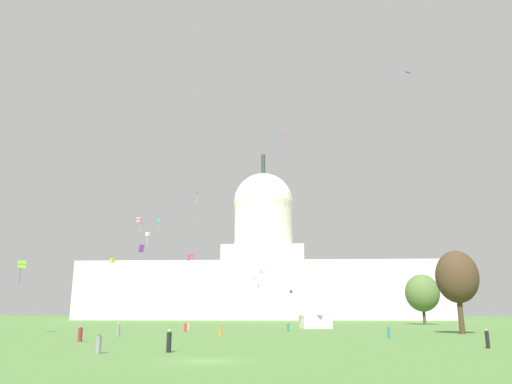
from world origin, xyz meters
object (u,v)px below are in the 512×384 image
Objects in this scene: person_grey_deep_crowd at (98,344)px; kite_pink_mid at (139,220)px; person_orange_front_left at (221,331)px; kite_green_low at (261,272)px; person_teal_mid_left at (288,327)px; kite_gold_low at (112,261)px; kite_turquoise_low at (152,289)px; person_teal_edge_east at (389,333)px; kite_cyan_mid at (158,221)px; person_grey_front_right at (118,330)px; event_tent at (315,315)px; kite_lime_low at (22,265)px; kite_magenta_high at (285,137)px; person_maroon_lawn_far_left at (80,334)px; tree_east_far at (457,277)px; person_black_front_center at (487,339)px; person_tan_edge_west at (189,326)px; kite_white_mid at (148,234)px; kite_blue_high at (406,75)px; kite_magenta_low at (191,257)px; kite_orange_mid at (254,268)px; kite_green_mid at (319,250)px; tree_east_mid at (422,293)px; kite_red_high at (196,195)px; person_red_back_right at (185,327)px; kite_violet_low at (141,248)px; kite_yellow_low at (253,281)px; kite_black_low at (291,292)px; capitol_building at (264,273)px; person_black_mid_right at (169,342)px.

person_grey_deep_crowd is 0.57× the size of kite_pink_mid.
kite_green_low is at bearing 98.16° from person_orange_front_left.
kite_green_low is at bearing 54.17° from person_teal_mid_left.
kite_turquoise_low is at bearing -136.85° from kite_gold_low.
person_teal_edge_east is 0.42× the size of kite_cyan_mid.
event_tent is at bearing 63.65° from person_grey_front_right.
kite_lime_low reaches higher than person_orange_front_left.
kite_magenta_high reaches higher than person_teal_mid_left.
person_maroon_lawn_far_left reaches higher than person_orange_front_left.
person_black_front_center is at bearing -105.28° from tree_east_far.
person_tan_edge_west is at bearing -64.73° from kite_green_low.
kite_white_mid is (-60.71, 46.88, 14.34)m from tree_east_far.
tree_east_far is at bearing 74.15° from kite_white_mid.
kite_blue_high is at bearing 177.19° from person_teal_edge_east.
kite_gold_low is at bearing -124.31° from kite_magenta_low.
kite_lime_low is 75.36m from kite_turquoise_low.
kite_pink_mid is at bearing -103.11° from person_teal_edge_east.
person_teal_mid_left is at bearing -94.25° from kite_pink_mid.
tree_east_far is 36.19m from person_orange_front_left.
kite_orange_mid reaches higher than person_black_front_center.
kite_green_mid is (26.06, 119.51, 22.04)m from person_grey_deep_crowd.
person_tan_edge_west is 0.42× the size of kite_lime_low.
kite_red_high reaches higher than tree_east_mid.
kite_violet_low is (-4.37, -11.64, 11.21)m from person_red_back_right.
person_maroon_lawn_far_left is 0.42× the size of kite_yellow_low.
person_black_front_center is (-7.92, -28.99, -7.41)m from tree_east_far.
kite_pink_mid reaches higher than kite_black_low.
person_teal_edge_east is at bearing -89.60° from kite_cyan_mid.
kite_red_high is 46.08m from kite_black_low.
event_tent is 61.54m from kite_green_mid.
kite_green_low reaches higher than person_red_back_right.
capitol_building is 104.52m from event_tent.
capitol_building is 46.18× the size of kite_orange_mid.
person_black_front_center is at bearing -47.01° from kite_green_low.
person_black_front_center is at bearing -0.01° from kite_orange_mid.
person_black_mid_right is at bearing -112.69° from event_tent.
event_tent is at bearing -115.80° from person_red_back_right.
kite_red_high is (-3.37, 71.82, 35.85)m from person_grey_front_right.
kite_blue_high reaches higher than kite_cyan_mid.
kite_yellow_low is at bearing -47.16° from kite_pink_mid.
person_teal_edge_east is 112.63m from kite_green_low.
kite_cyan_mid is at bearing -64.07° from kite_red_high.
person_red_back_right is at bearing 16.13° from kite_green_mid.
person_maroon_lawn_far_left is at bearing 20.26° from kite_red_high.
person_black_mid_right is (-1.10, -162.49, -17.73)m from capitol_building.
person_tan_edge_west is 1.39× the size of kite_green_low.
kite_cyan_mid is at bearing 174.35° from tree_east_mid.
kite_cyan_mid is 15.23m from kite_white_mid.
kite_magenta_low is (-45.94, -9.45, -41.73)m from kite_blue_high.
kite_white_mid is (-40.89, 21.65, 19.97)m from event_tent.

